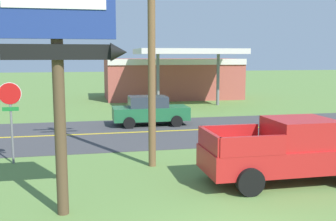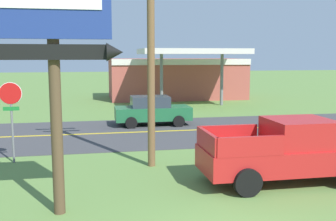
{
  "view_description": "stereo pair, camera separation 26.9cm",
  "coord_description": "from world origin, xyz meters",
  "px_view_note": "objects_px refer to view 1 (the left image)",
  "views": [
    {
      "loc": [
        -3.12,
        -6.71,
        3.9
      ],
      "look_at": [
        0.0,
        8.0,
        1.8
      ],
      "focal_mm": 42.36,
      "sensor_mm": 36.0,
      "label": 1
    },
    {
      "loc": [
        -2.85,
        -6.77,
        3.9
      ],
      "look_at": [
        0.0,
        8.0,
        1.8
      ],
      "focal_mm": 42.36,
      "sensor_mm": 36.0,
      "label": 2
    }
  ],
  "objects_px": {
    "utility_pole": "(151,17)",
    "car_green_mid_lane": "(150,111)",
    "gas_station": "(173,77)",
    "pickup_red_parked_on_lawn": "(288,151)",
    "motel_sign": "(59,29)",
    "stop_sign": "(11,108)"
  },
  "relations": [
    {
      "from": "utility_pole",
      "to": "pickup_red_parked_on_lawn",
      "type": "relative_size",
      "value": 1.86
    },
    {
      "from": "gas_station",
      "to": "pickup_red_parked_on_lawn",
      "type": "height_order",
      "value": "gas_station"
    },
    {
      "from": "gas_station",
      "to": "car_green_mid_lane",
      "type": "xyz_separation_m",
      "value": [
        -4.34,
        -13.58,
        -1.11
      ]
    },
    {
      "from": "motel_sign",
      "to": "pickup_red_parked_on_lawn",
      "type": "relative_size",
      "value": 1.25
    },
    {
      "from": "stop_sign",
      "to": "pickup_red_parked_on_lawn",
      "type": "xyz_separation_m",
      "value": [
        8.72,
        -3.92,
        -1.06
      ]
    },
    {
      "from": "pickup_red_parked_on_lawn",
      "to": "utility_pole",
      "type": "bearing_deg",
      "value": 146.28
    },
    {
      "from": "utility_pole",
      "to": "car_green_mid_lane",
      "type": "xyz_separation_m",
      "value": [
        1.27,
        8.21,
        -4.35
      ]
    },
    {
      "from": "motel_sign",
      "to": "pickup_red_parked_on_lawn",
      "type": "distance_m",
      "value": 7.65
    },
    {
      "from": "gas_station",
      "to": "pickup_red_parked_on_lawn",
      "type": "xyz_separation_m",
      "value": [
        -1.78,
        -24.35,
        -0.98
      ]
    },
    {
      "from": "stop_sign",
      "to": "pickup_red_parked_on_lawn",
      "type": "distance_m",
      "value": 9.62
    },
    {
      "from": "motel_sign",
      "to": "car_green_mid_lane",
      "type": "xyz_separation_m",
      "value": [
        4.09,
        12.12,
        -3.66
      ]
    },
    {
      "from": "motel_sign",
      "to": "utility_pole",
      "type": "height_order",
      "value": "utility_pole"
    },
    {
      "from": "stop_sign",
      "to": "utility_pole",
      "type": "relative_size",
      "value": 0.3
    },
    {
      "from": "utility_pole",
      "to": "pickup_red_parked_on_lawn",
      "type": "xyz_separation_m",
      "value": [
        3.83,
        -2.56,
        -4.22
      ]
    },
    {
      "from": "pickup_red_parked_on_lawn",
      "to": "gas_station",
      "type": "bearing_deg",
      "value": 85.82
    },
    {
      "from": "stop_sign",
      "to": "pickup_red_parked_on_lawn",
      "type": "relative_size",
      "value": 0.57
    },
    {
      "from": "motel_sign",
      "to": "stop_sign",
      "type": "distance_m",
      "value": 6.18
    },
    {
      "from": "motel_sign",
      "to": "utility_pole",
      "type": "distance_m",
      "value": 4.87
    },
    {
      "from": "pickup_red_parked_on_lawn",
      "to": "car_green_mid_lane",
      "type": "bearing_deg",
      "value": 103.39
    },
    {
      "from": "stop_sign",
      "to": "utility_pole",
      "type": "distance_m",
      "value": 5.98
    },
    {
      "from": "pickup_red_parked_on_lawn",
      "to": "car_green_mid_lane",
      "type": "height_order",
      "value": "pickup_red_parked_on_lawn"
    },
    {
      "from": "motel_sign",
      "to": "stop_sign",
      "type": "relative_size",
      "value": 2.21
    }
  ]
}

